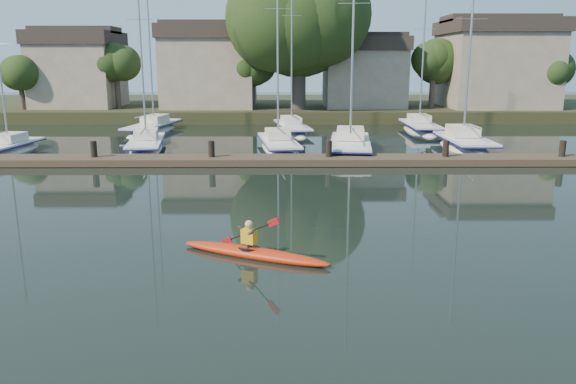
{
  "coord_description": "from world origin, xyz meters",
  "views": [
    {
      "loc": [
        0.7,
        -14.38,
        5.22
      ],
      "look_at": [
        0.82,
        2.63,
        1.2
      ],
      "focal_mm": 35.0,
      "sensor_mm": 36.0,
      "label": 1
    }
  ],
  "objects_px": {
    "sailboat_5": "(153,134)",
    "sailboat_4": "(463,152)",
    "kayak": "(253,251)",
    "dock": "(270,160)",
    "sailboat_1": "(147,152)",
    "sailboat_7": "(420,134)",
    "sailboat_2": "(279,152)",
    "sailboat_6": "(292,134)",
    "sailboat_0": "(8,156)",
    "sailboat_3": "(350,155)"
  },
  "relations": [
    {
      "from": "sailboat_4",
      "to": "sailboat_7",
      "type": "xyz_separation_m",
      "value": [
        -0.66,
        8.49,
        0.02
      ]
    },
    {
      "from": "dock",
      "to": "sailboat_1",
      "type": "xyz_separation_m",
      "value": [
        -7.56,
        5.05,
        -0.38
      ]
    },
    {
      "from": "sailboat_0",
      "to": "sailboat_2",
      "type": "relative_size",
      "value": 0.77
    },
    {
      "from": "sailboat_4",
      "to": "sailboat_7",
      "type": "bearing_deg",
      "value": 94.98
    },
    {
      "from": "sailboat_5",
      "to": "sailboat_6",
      "type": "xyz_separation_m",
      "value": [
        10.4,
        -0.12,
        0.02
      ]
    },
    {
      "from": "sailboat_2",
      "to": "sailboat_3",
      "type": "relative_size",
      "value": 0.97
    },
    {
      "from": "dock",
      "to": "sailboat_6",
      "type": "distance_m",
      "value": 13.47
    },
    {
      "from": "sailboat_5",
      "to": "sailboat_4",
      "type": "bearing_deg",
      "value": -12.35
    },
    {
      "from": "sailboat_2",
      "to": "sailboat_6",
      "type": "xyz_separation_m",
      "value": [
        0.93,
        8.4,
        0.01
      ]
    },
    {
      "from": "kayak",
      "to": "sailboat_3",
      "type": "relative_size",
      "value": 0.3
    },
    {
      "from": "dock",
      "to": "sailboat_3",
      "type": "distance_m",
      "value": 6.01
    },
    {
      "from": "kayak",
      "to": "sailboat_0",
      "type": "relative_size",
      "value": 0.4
    },
    {
      "from": "dock",
      "to": "sailboat_4",
      "type": "relative_size",
      "value": 2.58
    },
    {
      "from": "kayak",
      "to": "sailboat_5",
      "type": "bearing_deg",
      "value": 132.77
    },
    {
      "from": "dock",
      "to": "sailboat_0",
      "type": "bearing_deg",
      "value": 166.23
    },
    {
      "from": "sailboat_0",
      "to": "sailboat_2",
      "type": "height_order",
      "value": "sailboat_2"
    },
    {
      "from": "sailboat_0",
      "to": "sailboat_5",
      "type": "distance_m",
      "value": 11.57
    },
    {
      "from": "sailboat_1",
      "to": "sailboat_3",
      "type": "xyz_separation_m",
      "value": [
        12.11,
        -1.15,
        -0.04
      ]
    },
    {
      "from": "sailboat_2",
      "to": "sailboat_3",
      "type": "xyz_separation_m",
      "value": [
        4.17,
        -1.11,
        -0.04
      ]
    },
    {
      "from": "sailboat_4",
      "to": "kayak",
      "type": "bearing_deg",
      "value": -121.03
    },
    {
      "from": "dock",
      "to": "sailboat_7",
      "type": "distance_m",
      "value": 17.44
    },
    {
      "from": "sailboat_3",
      "to": "sailboat_5",
      "type": "distance_m",
      "value": 16.69
    },
    {
      "from": "sailboat_5",
      "to": "sailboat_6",
      "type": "bearing_deg",
      "value": 9.15
    },
    {
      "from": "sailboat_6",
      "to": "sailboat_7",
      "type": "bearing_deg",
      "value": -7.54
    },
    {
      "from": "dock",
      "to": "sailboat_0",
      "type": "distance_m",
      "value": 15.73
    },
    {
      "from": "sailboat_0",
      "to": "kayak",
      "type": "bearing_deg",
      "value": -43.81
    },
    {
      "from": "sailboat_6",
      "to": "sailboat_7",
      "type": "xyz_separation_m",
      "value": [
        9.61,
        0.19,
        -0.03
      ]
    },
    {
      "from": "sailboat_5",
      "to": "sailboat_6",
      "type": "distance_m",
      "value": 10.4
    },
    {
      "from": "sailboat_3",
      "to": "sailboat_5",
      "type": "relative_size",
      "value": 0.99
    },
    {
      "from": "sailboat_1",
      "to": "sailboat_2",
      "type": "distance_m",
      "value": 7.94
    },
    {
      "from": "sailboat_5",
      "to": "sailboat_6",
      "type": "relative_size",
      "value": 1.02
    },
    {
      "from": "sailboat_2",
      "to": "sailboat_7",
      "type": "xyz_separation_m",
      "value": [
        10.54,
        8.59,
        -0.02
      ]
    },
    {
      "from": "kayak",
      "to": "sailboat_5",
      "type": "xyz_separation_m",
      "value": [
        -8.95,
        27.47,
        -0.35
      ]
    },
    {
      "from": "sailboat_1",
      "to": "sailboat_7",
      "type": "distance_m",
      "value": 20.36
    },
    {
      "from": "sailboat_2",
      "to": "sailboat_3",
      "type": "bearing_deg",
      "value": -22.75
    },
    {
      "from": "sailboat_7",
      "to": "sailboat_5",
      "type": "bearing_deg",
      "value": -178.97
    },
    {
      "from": "sailboat_1",
      "to": "sailboat_3",
      "type": "bearing_deg",
      "value": -13.92
    },
    {
      "from": "sailboat_0",
      "to": "sailboat_3",
      "type": "relative_size",
      "value": 0.74
    },
    {
      "from": "kayak",
      "to": "sailboat_0",
      "type": "distance_m",
      "value": 23.28
    },
    {
      "from": "sailboat_4",
      "to": "dock",
      "type": "bearing_deg",
      "value": -155.63
    },
    {
      "from": "kayak",
      "to": "sailboat_6",
      "type": "height_order",
      "value": "sailboat_6"
    },
    {
      "from": "sailboat_2",
      "to": "sailboat_6",
      "type": "height_order",
      "value": "sailboat_6"
    },
    {
      "from": "dock",
      "to": "sailboat_4",
      "type": "height_order",
      "value": "sailboat_4"
    },
    {
      "from": "sailboat_2",
      "to": "sailboat_7",
      "type": "height_order",
      "value": "sailboat_2"
    },
    {
      "from": "sailboat_3",
      "to": "sailboat_2",
      "type": "bearing_deg",
      "value": 171.74
    },
    {
      "from": "kayak",
      "to": "sailboat_5",
      "type": "relative_size",
      "value": 0.29
    },
    {
      "from": "kayak",
      "to": "sailboat_7",
      "type": "height_order",
      "value": "sailboat_7"
    },
    {
      "from": "sailboat_0",
      "to": "sailboat_6",
      "type": "distance_m",
      "value": 19.19
    },
    {
      "from": "sailboat_7",
      "to": "sailboat_0",
      "type": "bearing_deg",
      "value": -158.57
    },
    {
      "from": "sailboat_7",
      "to": "sailboat_4",
      "type": "bearing_deg",
      "value": -84.75
    }
  ]
}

